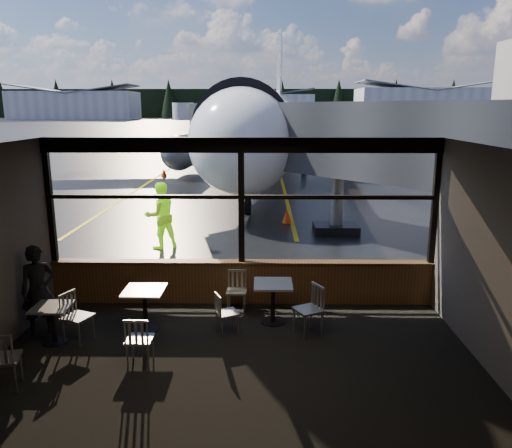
{
  "coord_description": "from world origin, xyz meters",
  "views": [
    {
      "loc": [
        0.46,
        -10.03,
        4.07
      ],
      "look_at": [
        0.28,
        1.0,
        1.5
      ],
      "focal_mm": 35.0,
      "sensor_mm": 36.0,
      "label": 1
    }
  ],
  "objects_px": {
    "chair_near_e": "(308,310)",
    "cone_nose": "(287,216)",
    "jet_bridge": "(365,165)",
    "chair_near_n": "(237,292)",
    "cone_wing": "(164,172)",
    "chair_mid_w": "(78,318)",
    "passenger": "(39,290)",
    "ground_crew": "(160,215)",
    "airliner": "(268,86)",
    "chair_mid_s": "(140,340)",
    "chair_left_s": "(3,360)",
    "cafe_table_near": "(273,303)",
    "chair_near_w": "(227,313)",
    "cafe_table_mid": "(145,310)",
    "cafe_table_left": "(53,324)"
  },
  "relations": [
    {
      "from": "chair_near_w",
      "to": "chair_left_s",
      "type": "height_order",
      "value": "chair_left_s"
    },
    {
      "from": "jet_bridge",
      "to": "chair_left_s",
      "type": "distance_m",
      "value": 11.47
    },
    {
      "from": "cafe_table_left",
      "to": "passenger",
      "type": "bearing_deg",
      "value": 134.77
    },
    {
      "from": "chair_near_e",
      "to": "cone_wing",
      "type": "relative_size",
      "value": 1.82
    },
    {
      "from": "chair_mid_w",
      "to": "cafe_table_mid",
      "type": "bearing_deg",
      "value": 136.42
    },
    {
      "from": "chair_near_e",
      "to": "cone_wing",
      "type": "distance_m",
      "value": 22.62
    },
    {
      "from": "cafe_table_mid",
      "to": "cone_wing",
      "type": "height_order",
      "value": "cafe_table_mid"
    },
    {
      "from": "chair_near_e",
      "to": "chair_mid_s",
      "type": "height_order",
      "value": "chair_near_e"
    },
    {
      "from": "chair_mid_w",
      "to": "cone_wing",
      "type": "relative_size",
      "value": 1.76
    },
    {
      "from": "chair_near_e",
      "to": "chair_left_s",
      "type": "xyz_separation_m",
      "value": [
        -4.63,
        -1.91,
        0.01
      ]
    },
    {
      "from": "cone_nose",
      "to": "chair_near_w",
      "type": "bearing_deg",
      "value": -99.38
    },
    {
      "from": "cafe_table_mid",
      "to": "chair_near_e",
      "type": "height_order",
      "value": "chair_near_e"
    },
    {
      "from": "airliner",
      "to": "chair_left_s",
      "type": "xyz_separation_m",
      "value": [
        -4.06,
        -24.35,
        -4.9
      ]
    },
    {
      "from": "jet_bridge",
      "to": "chair_near_n",
      "type": "relative_size",
      "value": 12.61
    },
    {
      "from": "jet_bridge",
      "to": "chair_mid_w",
      "type": "relative_size",
      "value": 11.73
    },
    {
      "from": "cafe_table_near",
      "to": "passenger",
      "type": "xyz_separation_m",
      "value": [
        -4.28,
        -0.54,
        0.43
      ]
    },
    {
      "from": "passenger",
      "to": "ground_crew",
      "type": "distance_m",
      "value": 5.92
    },
    {
      "from": "passenger",
      "to": "cone_wing",
      "type": "relative_size",
      "value": 3.23
    },
    {
      "from": "cafe_table_near",
      "to": "cone_wing",
      "type": "relative_size",
      "value": 1.55
    },
    {
      "from": "cafe_table_near",
      "to": "cafe_table_mid",
      "type": "distance_m",
      "value": 2.42
    },
    {
      "from": "chair_mid_s",
      "to": "cone_nose",
      "type": "distance_m",
      "value": 10.7
    },
    {
      "from": "chair_near_e",
      "to": "cone_nose",
      "type": "relative_size",
      "value": 1.91
    },
    {
      "from": "cafe_table_mid",
      "to": "jet_bridge",
      "type": "bearing_deg",
      "value": 52.16
    },
    {
      "from": "passenger",
      "to": "ground_crew",
      "type": "bearing_deg",
      "value": 49.1
    },
    {
      "from": "chair_near_n",
      "to": "ground_crew",
      "type": "xyz_separation_m",
      "value": [
        -2.5,
        4.78,
        0.56
      ]
    },
    {
      "from": "chair_mid_s",
      "to": "cone_wing",
      "type": "distance_m",
      "value": 23.06
    },
    {
      "from": "jet_bridge",
      "to": "chair_mid_s",
      "type": "relative_size",
      "value": 12.36
    },
    {
      "from": "airliner",
      "to": "ground_crew",
      "type": "xyz_separation_m",
      "value": [
        -3.3,
        -16.62,
        -4.39
      ]
    },
    {
      "from": "chair_left_s",
      "to": "passenger",
      "type": "distance_m",
      "value": 1.95
    },
    {
      "from": "chair_mid_w",
      "to": "ground_crew",
      "type": "relative_size",
      "value": 0.47
    },
    {
      "from": "airliner",
      "to": "jet_bridge",
      "type": "bearing_deg",
      "value": -75.12
    },
    {
      "from": "passenger",
      "to": "cafe_table_mid",
      "type": "bearing_deg",
      "value": -26.08
    },
    {
      "from": "jet_bridge",
      "to": "cafe_table_left",
      "type": "distance_m",
      "value": 10.3
    },
    {
      "from": "cone_wing",
      "to": "cone_nose",
      "type": "bearing_deg",
      "value": -60.84
    },
    {
      "from": "cafe_table_near",
      "to": "cone_nose",
      "type": "xyz_separation_m",
      "value": [
        0.66,
        8.64,
        -0.15
      ]
    },
    {
      "from": "cone_wing",
      "to": "chair_mid_s",
      "type": "bearing_deg",
      "value": -79.82
    },
    {
      "from": "chair_near_w",
      "to": "chair_mid_s",
      "type": "height_order",
      "value": "chair_mid_s"
    },
    {
      "from": "airliner",
      "to": "cafe_table_near",
      "type": "bearing_deg",
      "value": -85.91
    },
    {
      "from": "chair_mid_s",
      "to": "chair_mid_w",
      "type": "height_order",
      "value": "chair_mid_w"
    },
    {
      "from": "jet_bridge",
      "to": "cone_nose",
      "type": "height_order",
      "value": "jet_bridge"
    },
    {
      "from": "chair_near_e",
      "to": "chair_near_n",
      "type": "bearing_deg",
      "value": 25.24
    },
    {
      "from": "chair_near_e",
      "to": "cone_nose",
      "type": "bearing_deg",
      "value": -27.72
    },
    {
      "from": "cafe_table_left",
      "to": "cafe_table_mid",
      "type": "bearing_deg",
      "value": 20.03
    },
    {
      "from": "ground_crew",
      "to": "airliner",
      "type": "bearing_deg",
      "value": -134.9
    },
    {
      "from": "chair_mid_w",
      "to": "chair_left_s",
      "type": "xyz_separation_m",
      "value": [
        -0.53,
        -1.56,
        0.02
      ]
    },
    {
      "from": "chair_mid_w",
      "to": "passenger",
      "type": "distance_m",
      "value": 0.95
    },
    {
      "from": "cafe_table_near",
      "to": "chair_near_n",
      "type": "bearing_deg",
      "value": 144.98
    },
    {
      "from": "airliner",
      "to": "chair_left_s",
      "type": "relative_size",
      "value": 36.7
    },
    {
      "from": "cafe_table_mid",
      "to": "chair_mid_w",
      "type": "relative_size",
      "value": 0.88
    },
    {
      "from": "chair_near_w",
      "to": "jet_bridge",
      "type": "bearing_deg",
      "value": 127.98
    }
  ]
}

